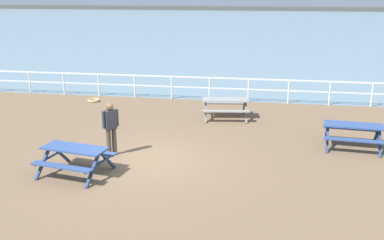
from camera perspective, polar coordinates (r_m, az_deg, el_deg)
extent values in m
cube|color=brown|center=(13.55, -5.75, -5.56)|extent=(30.00, 24.00, 0.20)
cube|color=gray|center=(65.13, 6.62, 11.99)|extent=(142.00, 90.00, 0.01)
cube|color=#4C4C47|center=(108.02, 7.90, 13.68)|extent=(142.00, 6.00, 1.80)
cube|color=white|center=(20.52, -0.21, 5.47)|extent=(23.00, 0.06, 0.06)
cube|color=white|center=(20.61, -0.21, 4.18)|extent=(23.00, 0.05, 0.05)
cylinder|color=white|center=(23.30, -19.95, 4.49)|extent=(0.07, 0.07, 1.05)
cylinder|color=white|center=(22.49, -16.00, 4.44)|extent=(0.07, 0.07, 1.05)
cylinder|color=white|center=(21.79, -11.78, 4.37)|extent=(0.07, 0.07, 1.05)
cylinder|color=white|center=(21.22, -7.30, 4.26)|extent=(0.07, 0.07, 1.05)
cylinder|color=white|center=(20.79, -2.62, 4.12)|extent=(0.07, 0.07, 1.05)
cylinder|color=white|center=(20.50, 2.24, 3.95)|extent=(0.07, 0.07, 1.05)
cylinder|color=white|center=(20.36, 7.19, 3.74)|extent=(0.07, 0.07, 1.05)
cylinder|color=white|center=(20.37, 12.18, 3.51)|extent=(0.07, 0.07, 1.05)
cylinder|color=white|center=(20.54, 17.11, 3.25)|extent=(0.07, 0.07, 1.05)
cylinder|color=white|center=(20.85, 21.94, 2.97)|extent=(0.07, 0.07, 1.05)
cube|color=#334C84|center=(15.21, 19.86, -0.63)|extent=(1.86, 0.86, 0.05)
cube|color=#334C84|center=(15.88, 19.59, -1.02)|extent=(1.82, 0.42, 0.04)
cube|color=#334C84|center=(14.70, 19.93, -2.43)|extent=(1.82, 0.42, 0.04)
cube|color=navy|center=(15.77, 22.44, -1.74)|extent=(0.15, 0.80, 0.79)
cube|color=navy|center=(15.06, 22.78, -2.61)|extent=(0.15, 0.80, 0.79)
cube|color=navy|center=(15.40, 22.62, -2.00)|extent=(0.20, 1.50, 0.04)
cube|color=navy|center=(15.61, 16.78, -1.35)|extent=(0.15, 0.80, 0.79)
cube|color=navy|center=(14.90, 16.85, -2.20)|extent=(0.15, 0.80, 0.79)
cube|color=navy|center=(15.24, 16.83, -1.60)|extent=(0.20, 1.50, 0.04)
cube|color=gray|center=(17.64, 4.28, 2.60)|extent=(1.88, 0.94, 0.05)
cube|color=gray|center=(18.32, 4.18, 2.16)|extent=(1.82, 0.50, 0.04)
cube|color=gray|center=(17.12, 4.35, 1.13)|extent=(1.82, 0.50, 0.04)
cube|color=slate|center=(18.15, 6.67, 1.71)|extent=(0.19, 0.80, 0.79)
cube|color=slate|center=(17.43, 6.87, 1.08)|extent=(0.19, 0.80, 0.79)
cube|color=slate|center=(17.78, 6.77, 1.54)|extent=(0.26, 1.49, 0.04)
cube|color=slate|center=(18.08, 1.73, 1.76)|extent=(0.19, 0.80, 0.79)
cube|color=slate|center=(17.35, 1.73, 1.13)|extent=(0.19, 0.80, 0.79)
cube|color=slate|center=(17.71, 1.74, 1.59)|extent=(0.26, 1.49, 0.04)
cube|color=#334C84|center=(12.69, -14.73, -3.49)|extent=(1.90, 1.01, 0.05)
cube|color=#334C84|center=(13.27, -13.14, -3.87)|extent=(1.82, 0.57, 0.04)
cube|color=#334C84|center=(12.32, -16.23, -5.71)|extent=(1.82, 0.57, 0.04)
cube|color=navy|center=(12.71, -10.73, -5.00)|extent=(0.22, 0.79, 0.79)
cube|color=navy|center=(12.12, -12.51, -6.19)|extent=(0.22, 0.79, 0.79)
cube|color=navy|center=(12.40, -11.61, -5.39)|extent=(0.32, 1.49, 0.04)
cube|color=navy|center=(13.53, -16.47, -4.06)|extent=(0.22, 0.79, 0.79)
cube|color=navy|center=(12.98, -18.40, -5.12)|extent=(0.22, 0.79, 0.79)
cube|color=navy|center=(13.24, -17.43, -4.40)|extent=(0.32, 1.49, 0.04)
cylinder|color=#4C4233|center=(13.94, -10.53, -2.83)|extent=(0.14, 0.14, 0.85)
cylinder|color=#4C4233|center=(14.00, -9.85, -2.70)|extent=(0.14, 0.14, 0.85)
cube|color=#333338|center=(13.75, -10.34, 0.05)|extent=(0.40, 0.39, 0.58)
cylinder|color=#333338|center=(13.67, -11.20, 0.03)|extent=(0.09, 0.09, 0.52)
cylinder|color=#333338|center=(13.83, -9.51, 0.31)|extent=(0.09, 0.09, 0.52)
sphere|color=brown|center=(13.65, -10.43, 1.68)|extent=(0.23, 0.23, 0.23)
torus|color=tan|center=(20.86, -12.39, 2.47)|extent=(0.55, 0.55, 0.11)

